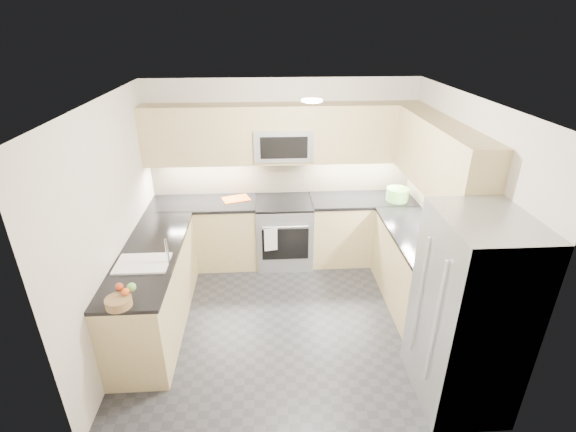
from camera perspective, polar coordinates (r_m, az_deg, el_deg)
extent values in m
cube|color=#26262C|center=(5.04, 0.25, -13.65)|extent=(3.60, 3.20, 0.00)
cube|color=beige|center=(3.97, 0.32, 15.64)|extent=(3.60, 3.20, 0.02)
cube|color=beige|center=(5.83, -0.75, 6.15)|extent=(3.60, 0.02, 2.50)
cube|color=beige|center=(3.01, 2.31, -14.31)|extent=(3.60, 0.02, 2.50)
cube|color=beige|center=(4.62, -22.63, -1.32)|extent=(0.02, 3.20, 2.50)
cube|color=beige|center=(4.81, 22.20, -0.15)|extent=(0.02, 3.20, 2.50)
cube|color=tan|center=(5.93, -11.15, -2.46)|extent=(1.42, 0.60, 0.90)
cube|color=tan|center=(6.02, 9.86, -1.88)|extent=(1.42, 0.60, 0.90)
cube|color=tan|center=(5.19, 17.06, -7.52)|extent=(0.60, 1.70, 0.90)
cube|color=tan|center=(4.92, -17.73, -9.61)|extent=(0.60, 2.00, 0.90)
cube|color=black|center=(5.73, -11.54, 1.71)|extent=(1.42, 0.63, 0.04)
cube|color=black|center=(5.83, 10.20, 2.23)|extent=(1.42, 0.63, 0.04)
cube|color=black|center=(4.96, 17.75, -2.94)|extent=(0.63, 1.70, 0.04)
cube|color=black|center=(4.67, -18.48, -4.87)|extent=(0.63, 2.00, 0.04)
cube|color=tan|center=(5.50, -0.69, 11.21)|extent=(3.60, 0.35, 0.75)
cube|color=tan|center=(4.78, 20.09, 7.46)|extent=(0.35, 1.95, 0.75)
cube|color=tan|center=(5.85, -0.74, 5.63)|extent=(3.60, 0.01, 0.51)
cube|color=tan|center=(5.20, 20.08, 1.43)|extent=(0.01, 2.30, 0.51)
cube|color=#96989D|center=(5.85, -0.55, -2.27)|extent=(0.76, 0.65, 0.91)
cube|color=black|center=(5.65, -0.57, 1.86)|extent=(0.76, 0.65, 0.03)
cube|color=black|center=(5.57, -0.37, -3.89)|extent=(0.62, 0.02, 0.45)
cylinder|color=#B2B5BA|center=(5.42, -0.37, -1.51)|extent=(0.60, 0.02, 0.02)
cube|color=#9CA0A3|center=(5.51, -0.67, 9.89)|extent=(0.76, 0.40, 0.40)
cube|color=black|center=(5.31, -0.56, 9.30)|extent=(0.60, 0.01, 0.28)
cube|color=#96999D|center=(3.96, 23.43, -12.11)|extent=(0.70, 0.90, 1.80)
cylinder|color=#B2B5BA|center=(3.65, 19.42, -13.81)|extent=(0.02, 0.02, 1.20)
cylinder|color=#B2B5BA|center=(3.91, 17.51, -10.56)|extent=(0.02, 0.02, 1.20)
cube|color=white|center=(4.49, -19.14, -6.91)|extent=(0.52, 0.38, 0.16)
cylinder|color=silver|center=(4.32, -16.19, -4.67)|extent=(0.03, 0.03, 0.28)
cylinder|color=#5E9F44|center=(5.82, 14.74, 2.88)|extent=(0.37, 0.37, 0.17)
cube|color=#D14B13|center=(5.73, -7.12, 2.34)|extent=(0.41, 0.35, 0.01)
cylinder|color=olive|center=(3.91, -22.15, -10.86)|extent=(0.23, 0.23, 0.08)
sphere|color=#BC3615|center=(3.97, -22.08, -8.96)|extent=(0.07, 0.07, 0.07)
sphere|color=#5CAD4A|center=(3.93, -20.61, -9.09)|extent=(0.08, 0.08, 0.08)
cube|color=white|center=(5.48, -2.37, -3.24)|extent=(0.17, 0.04, 0.32)
sphere|color=#E75B19|center=(3.89, -21.32, -9.63)|extent=(0.06, 0.06, 0.06)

